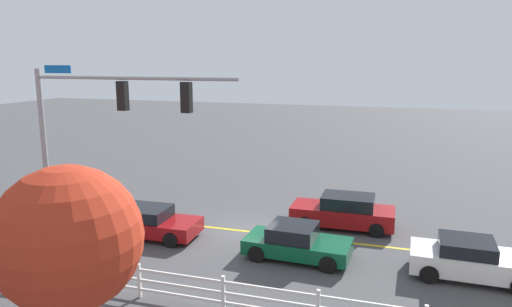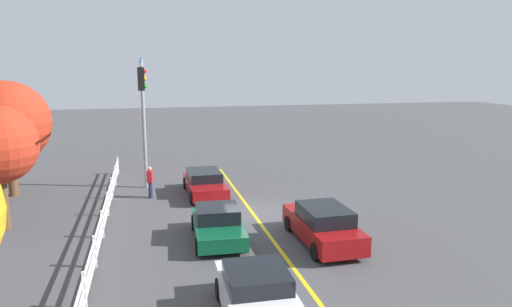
{
  "view_description": "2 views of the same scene",
  "coord_description": "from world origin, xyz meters",
  "px_view_note": "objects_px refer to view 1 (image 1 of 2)",
  "views": [
    {
      "loc": [
        -6.39,
        18.85,
        7.52
      ],
      "look_at": [
        -0.44,
        -0.27,
        3.52
      ],
      "focal_mm": 32.92,
      "sensor_mm": 36.0,
      "label": 1
    },
    {
      "loc": [
        -20.23,
        4.72,
        6.83
      ],
      "look_at": [
        -0.57,
        0.0,
        3.02
      ],
      "focal_mm": 32.22,
      "sensor_mm": 36.0,
      "label": 2
    }
  ],
  "objects_px": {
    "pedestrian": "(105,239)",
    "tree_1": "(69,240)",
    "car_1": "(296,242)",
    "car_3": "(146,222)",
    "car_0": "(471,259)",
    "car_2": "(344,212)"
  },
  "relations": [
    {
      "from": "car_1",
      "to": "tree_1",
      "type": "distance_m",
      "value": 9.73
    },
    {
      "from": "car_2",
      "to": "pedestrian",
      "type": "relative_size",
      "value": 2.73
    },
    {
      "from": "car_3",
      "to": "pedestrian",
      "type": "bearing_deg",
      "value": -92.38
    },
    {
      "from": "pedestrian",
      "to": "tree_1",
      "type": "height_order",
      "value": "tree_1"
    },
    {
      "from": "car_0",
      "to": "car_1",
      "type": "distance_m",
      "value": 6.18
    },
    {
      "from": "car_1",
      "to": "car_3",
      "type": "bearing_deg",
      "value": -179.98
    },
    {
      "from": "car_1",
      "to": "pedestrian",
      "type": "bearing_deg",
      "value": -156.56
    },
    {
      "from": "pedestrian",
      "to": "car_1",
      "type": "bearing_deg",
      "value": -57.23
    },
    {
      "from": "pedestrian",
      "to": "car_0",
      "type": "bearing_deg",
      "value": -66.1
    },
    {
      "from": "car_1",
      "to": "tree_1",
      "type": "relative_size",
      "value": 0.77
    },
    {
      "from": "tree_1",
      "to": "car_2",
      "type": "bearing_deg",
      "value": -109.99
    },
    {
      "from": "car_0",
      "to": "car_2",
      "type": "distance_m",
      "value": 6.17
    },
    {
      "from": "car_1",
      "to": "car_3",
      "type": "distance_m",
      "value": 6.74
    },
    {
      "from": "pedestrian",
      "to": "tree_1",
      "type": "bearing_deg",
      "value": -137.91
    },
    {
      "from": "car_0",
      "to": "car_3",
      "type": "height_order",
      "value": "car_0"
    },
    {
      "from": "car_1",
      "to": "car_3",
      "type": "height_order",
      "value": "car_1"
    },
    {
      "from": "car_2",
      "to": "tree_1",
      "type": "distance_m",
      "value": 13.73
    },
    {
      "from": "car_0",
      "to": "car_1",
      "type": "relative_size",
      "value": 1.01
    },
    {
      "from": "car_1",
      "to": "car_0",
      "type": "bearing_deg",
      "value": 4.16
    },
    {
      "from": "car_1",
      "to": "tree_1",
      "type": "xyz_separation_m",
      "value": [
        3.26,
        8.66,
        3.0
      ]
    },
    {
      "from": "car_3",
      "to": "pedestrian",
      "type": "height_order",
      "value": "pedestrian"
    },
    {
      "from": "car_3",
      "to": "car_2",
      "type": "bearing_deg",
      "value": 22.78
    }
  ]
}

